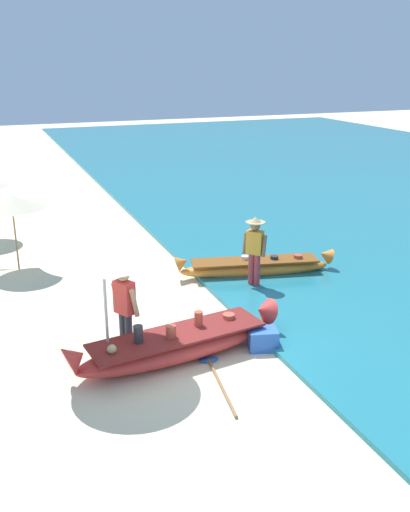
# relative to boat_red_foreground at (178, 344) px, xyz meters

# --- Properties ---
(ground_plane) EXTENTS (80.00, 80.00, 0.00)m
(ground_plane) POSITION_rel_boat_red_foreground_xyz_m (0.27, 0.01, -0.28)
(ground_plane) COLOR beige
(boat_red_foreground) EXTENTS (4.11, 1.35, 0.81)m
(boat_red_foreground) POSITION_rel_boat_red_foreground_xyz_m (0.00, 0.00, 0.00)
(boat_red_foreground) COLOR red
(boat_red_foreground) RESTS_ON ground
(boat_orange_midground) EXTENTS (3.93, 1.44, 0.68)m
(boat_orange_midground) POSITION_rel_boat_red_foreground_xyz_m (3.05, 3.14, -0.04)
(boat_orange_midground) COLOR orange
(boat_orange_midground) RESTS_ON ground
(person_vendor_hatted) EXTENTS (0.51, 0.53, 1.72)m
(person_vendor_hatted) POSITION_rel_boat_red_foreground_xyz_m (2.69, 2.45, 0.71)
(person_vendor_hatted) COLOR #B2383D
(person_vendor_hatted) RESTS_ON ground
(person_tourist_customer) EXTENTS (0.44, 0.58, 1.61)m
(person_tourist_customer) POSITION_rel_boat_red_foreground_xyz_m (-0.79, 0.55, 0.62)
(person_tourist_customer) COLOR #333842
(person_tourist_customer) RESTS_ON ground
(patio_umbrella_large) EXTENTS (2.04, 2.04, 2.34)m
(patio_umbrella_large) POSITION_rel_boat_red_foreground_xyz_m (-1.20, 0.15, 1.88)
(patio_umbrella_large) COLOR #B7B7BC
(patio_umbrella_large) RESTS_ON ground
(parasol_row_0) EXTENTS (1.60, 1.60, 1.91)m
(parasol_row_0) POSITION_rel_boat_red_foreground_xyz_m (-2.26, 5.74, 1.47)
(parasol_row_0) COLOR #8E6B47
(parasol_row_0) RESTS_ON ground
(cooler_box) EXTENTS (0.61, 0.52, 0.39)m
(cooler_box) POSITION_rel_boat_red_foreground_xyz_m (1.56, -0.23, -0.09)
(cooler_box) COLOR blue
(cooler_box) RESTS_ON ground
(paddle) EXTENTS (0.47, 1.87, 0.05)m
(paddle) POSITION_rel_boat_red_foreground_xyz_m (0.38, -0.87, -0.25)
(paddle) COLOR #8E6B47
(paddle) RESTS_ON ground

